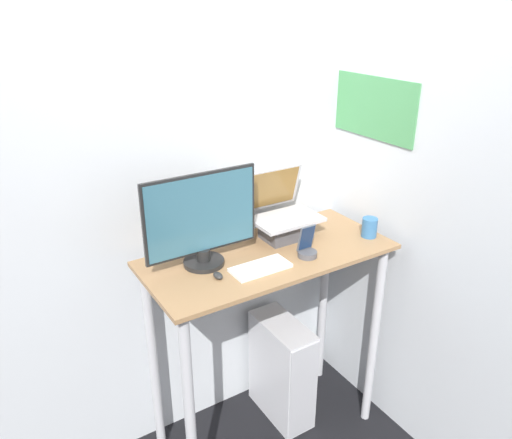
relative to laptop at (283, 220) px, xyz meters
The scene contains 10 objects.
wall_back 0.31m from the laptop, 124.57° to the left, with size 6.00×0.05×2.60m.
wall_side_right 0.63m from the laptop, 36.71° to the right, with size 0.06×6.00×2.60m.
desk 0.37m from the laptop, 143.89° to the right, with size 1.13×0.51×1.07m.
laptop is the anchor object (origin of this frame).
monitor 0.47m from the laptop, behind, with size 0.51×0.17×0.41m.
keyboard 0.35m from the laptop, 140.88° to the right, with size 0.25×0.12×0.02m.
mouse 0.50m from the laptop, 157.44° to the right, with size 0.03×0.05×0.02m.
cell_phone 0.23m from the laptop, 97.82° to the right, with size 0.09×0.09×0.15m.
computer_tower 0.86m from the laptop, 110.08° to the right, with size 0.18×0.39×0.58m.
mug 0.41m from the laptop, 33.02° to the right, with size 0.07×0.07×0.09m.
Camera 1 is at (-1.10, -1.39, 2.11)m, focal length 35.00 mm.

